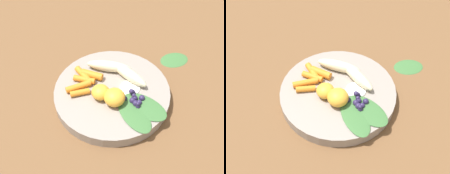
{
  "view_description": "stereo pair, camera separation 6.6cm",
  "coord_description": "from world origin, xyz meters",
  "views": [
    {
      "loc": [
        0.06,
        -0.43,
        0.54
      ],
      "look_at": [
        0.0,
        0.0,
        0.04
      ],
      "focal_mm": 43.98,
      "sensor_mm": 36.0,
      "label": 1
    },
    {
      "loc": [
        0.13,
        -0.42,
        0.54
      ],
      "look_at": [
        0.0,
        0.0,
        0.04
      ],
      "focal_mm": 43.98,
      "sensor_mm": 36.0,
      "label": 2
    }
  ],
  "objects": [
    {
      "name": "carrot_small",
      "position": [
        -0.07,
        -0.03,
        0.04
      ],
      "size": [
        0.05,
        0.03,
        0.01
      ],
      "primitive_type": "cylinder",
      "rotation": [
        0.0,
        1.57,
        3.55
      ],
      "color": "orange",
      "rests_on": "bowl"
    },
    {
      "name": "carrot_rear",
      "position": [
        -0.08,
        -0.01,
        0.04
      ],
      "size": [
        0.06,
        0.05,
        0.02
      ],
      "primitive_type": "cylinder",
      "rotation": [
        0.0,
        1.57,
        3.69
      ],
      "color": "orange",
      "rests_on": "bowl"
    },
    {
      "name": "kale_leaf_right",
      "position": [
        0.08,
        -0.04,
        0.03
      ],
      "size": [
        0.13,
        0.11,
        0.01
      ],
      "primitive_type": "ellipsoid",
      "rotation": [
        0.0,
        0.0,
        5.8
      ],
      "color": "#3D7038",
      "rests_on": "bowl"
    },
    {
      "name": "coconut_shred_patch",
      "position": [
        0.04,
        0.01,
        0.03
      ],
      "size": [
        0.05,
        0.05,
        0.0
      ],
      "primitive_type": "cylinder",
      "color": "white",
      "rests_on": "bowl"
    },
    {
      "name": "blueberry_pile",
      "position": [
        0.06,
        -0.03,
        0.04
      ],
      "size": [
        0.05,
        0.05,
        0.02
      ],
      "color": "#2D234C",
      "rests_on": "bowl"
    },
    {
      "name": "carrot_front",
      "position": [
        -0.06,
        0.03,
        0.04
      ],
      "size": [
        0.06,
        0.03,
        0.02
      ],
      "primitive_type": "cylinder",
      "rotation": [
        0.0,
        1.57,
        2.94
      ],
      "color": "orange",
      "rests_on": "bowl"
    },
    {
      "name": "banana_peeled_left",
      "position": [
        -0.02,
        0.07,
        0.04
      ],
      "size": [
        0.12,
        0.03,
        0.03
      ],
      "primitive_type": "ellipsoid",
      "rotation": [
        0.0,
        0.0,
        3.1
      ],
      "color": "beige",
      "rests_on": "bowl"
    },
    {
      "name": "kale_leaf_stray",
      "position": [
        0.16,
        0.16,
        0.0
      ],
      "size": [
        0.1,
        0.09,
        0.01
      ],
      "primitive_type": "ellipsoid",
      "rotation": [
        0.0,
        0.0,
        0.48
      ],
      "color": "#3D7038",
      "rests_on": "ground_plane"
    },
    {
      "name": "orange_segment_far",
      "position": [
        -0.02,
        -0.03,
        0.05
      ],
      "size": [
        0.04,
        0.04,
        0.03
      ],
      "primitive_type": "ellipsoid",
      "color": "#F4A833",
      "rests_on": "bowl"
    },
    {
      "name": "ground_plane",
      "position": [
        0.0,
        0.0,
        0.0
      ],
      "size": [
        2.4,
        2.4,
        0.0
      ],
      "primitive_type": "plane",
      "color": "brown"
    },
    {
      "name": "banana_peeled_right",
      "position": [
        0.04,
        0.04,
        0.04
      ],
      "size": [
        0.11,
        0.09,
        0.03
      ],
      "primitive_type": "ellipsoid",
      "rotation": [
        0.0,
        0.0,
        2.5
      ],
      "color": "beige",
      "rests_on": "bowl"
    },
    {
      "name": "orange_segment_near",
      "position": [
        0.01,
        -0.04,
        0.05
      ],
      "size": [
        0.05,
        0.05,
        0.04
      ],
      "primitive_type": "ellipsoid",
      "color": "#F4A833",
      "rests_on": "bowl"
    },
    {
      "name": "kale_leaf_left",
      "position": [
        0.06,
        -0.07,
        0.03
      ],
      "size": [
        0.11,
        0.12,
        0.01
      ],
      "primitive_type": "ellipsoid",
      "rotation": [
        0.0,
        0.0,
        5.37
      ],
      "color": "#3D7038",
      "rests_on": "bowl"
    },
    {
      "name": "carrot_mid_left",
      "position": [
        -0.08,
        0.03,
        0.04
      ],
      "size": [
        0.05,
        0.05,
        0.02
      ],
      "primitive_type": "cylinder",
      "rotation": [
        0.0,
        1.57,
        2.36
      ],
      "color": "orange",
      "rests_on": "bowl"
    },
    {
      "name": "carrot_mid_right",
      "position": [
        -0.07,
        0.02,
        0.04
      ],
      "size": [
        0.06,
        0.02,
        0.02
      ],
      "primitive_type": "cylinder",
      "rotation": [
        0.0,
        1.57,
        3.03
      ],
      "color": "orange",
      "rests_on": "bowl"
    },
    {
      "name": "bowl",
      "position": [
        0.0,
        0.0,
        0.01
      ],
      "size": [
        0.29,
        0.29,
        0.03
      ],
      "primitive_type": "cylinder",
      "color": "gray",
      "rests_on": "ground_plane"
    }
  ]
}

